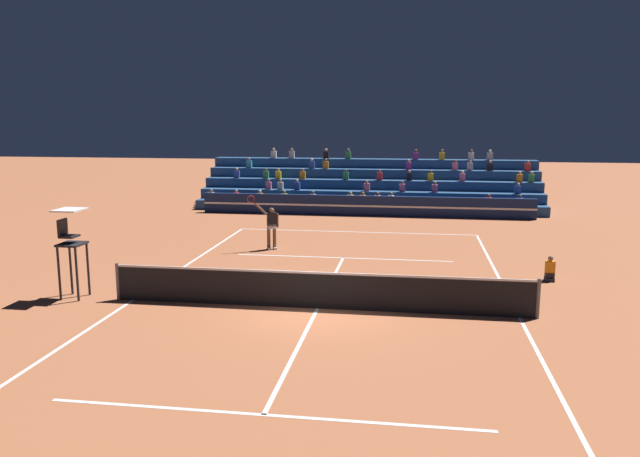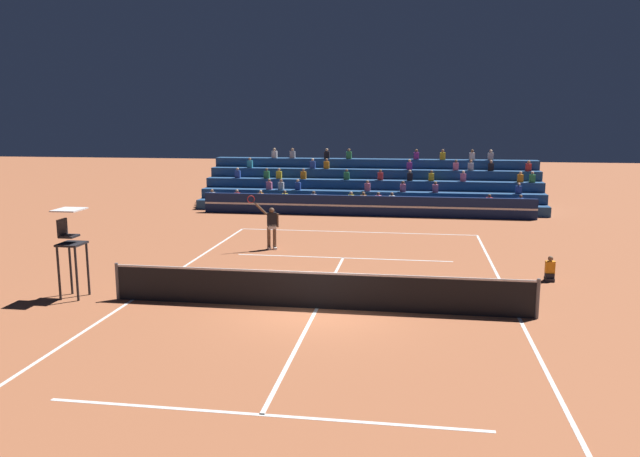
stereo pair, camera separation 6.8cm
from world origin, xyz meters
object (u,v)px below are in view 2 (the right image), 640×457
at_px(ball_kid_courtside, 550,271).
at_px(tennis_player, 271,226).
at_px(umpire_chair, 70,241).
at_px(tennis_ball, 220,293).

distance_m(ball_kid_courtside, tennis_player, 10.75).
distance_m(umpire_chair, tennis_player, 8.72).
relative_size(umpire_chair, tennis_player, 1.16).
bearing_deg(ball_kid_courtside, umpire_chair, -164.23).
distance_m(tennis_player, tennis_ball, 6.67).
height_order(ball_kid_courtside, tennis_player, tennis_player).
relative_size(umpire_chair, ball_kid_courtside, 3.16).
bearing_deg(umpire_chair, ball_kid_courtside, 15.77).
distance_m(umpire_chair, tennis_ball, 4.64).
height_order(ball_kid_courtside, tennis_ball, ball_kid_courtside).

